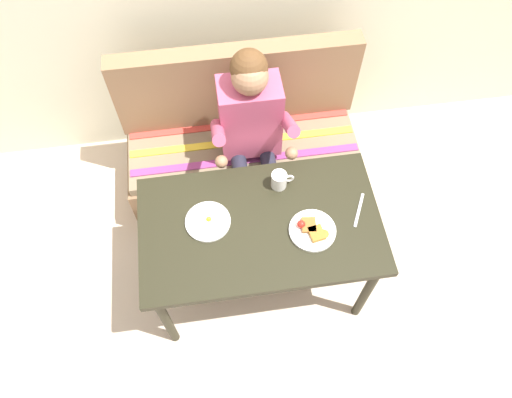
# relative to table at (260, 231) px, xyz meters

# --- Properties ---
(ground_plane) EXTENTS (8.00, 8.00, 0.00)m
(ground_plane) POSITION_rel_table_xyz_m (0.00, 0.00, -0.65)
(ground_plane) COLOR beige
(table) EXTENTS (1.20, 0.70, 0.73)m
(table) POSITION_rel_table_xyz_m (0.00, 0.00, 0.00)
(table) COLOR black
(table) RESTS_ON ground
(couch) EXTENTS (1.44, 0.56, 1.00)m
(couch) POSITION_rel_table_xyz_m (0.00, 0.76, -0.32)
(couch) COLOR #846244
(couch) RESTS_ON ground
(person) EXTENTS (0.45, 0.61, 1.21)m
(person) POSITION_rel_table_xyz_m (0.04, 0.59, 0.09)
(person) COLOR #B44969
(person) RESTS_ON ground
(plate_breakfast) EXTENTS (0.23, 0.23, 0.05)m
(plate_breakfast) POSITION_rel_table_xyz_m (0.24, -0.08, 0.10)
(plate_breakfast) COLOR white
(plate_breakfast) RESTS_ON table
(plate_eggs) EXTENTS (0.22, 0.22, 0.04)m
(plate_eggs) POSITION_rel_table_xyz_m (-0.25, 0.05, 0.09)
(plate_eggs) COLOR white
(plate_eggs) RESTS_ON table
(coffee_mug) EXTENTS (0.12, 0.08, 0.09)m
(coffee_mug) POSITION_rel_table_xyz_m (0.13, 0.21, 0.13)
(coffee_mug) COLOR white
(coffee_mug) RESTS_ON table
(knife) EXTENTS (0.10, 0.19, 0.00)m
(knife) POSITION_rel_table_xyz_m (0.50, 0.01, 0.08)
(knife) COLOR silver
(knife) RESTS_ON table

